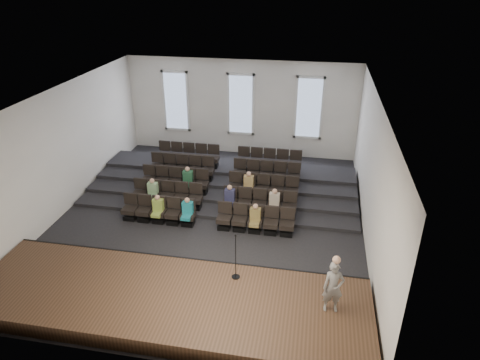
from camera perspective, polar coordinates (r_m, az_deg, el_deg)
name	(u,v)px	position (r m, az deg, el deg)	size (l,w,h in m)	color
ground	(210,219)	(17.32, -4.03, -5.15)	(14.00, 14.00, 0.00)	black
ceiling	(205,97)	(15.31, -4.63, 11.04)	(12.00, 14.00, 0.02)	white
wall_back	(241,108)	(22.59, 0.13, 9.59)	(12.00, 0.04, 5.00)	white
wall_front	(133,283)	(10.50, -14.02, -13.19)	(12.00, 0.04, 5.00)	white
wall_left	(62,151)	(18.53, -22.69, 3.61)	(0.04, 14.00, 5.00)	white
wall_right	(373,174)	(15.84, 17.30, 0.73)	(0.04, 14.00, 5.00)	white
stage	(168,301)	(13.27, -9.59, -15.59)	(11.80, 3.60, 0.50)	#472E1E
stage_lip	(185,264)	(14.55, -7.29, -11.06)	(11.80, 0.06, 0.52)	black
risers	(226,180)	(19.92, -1.84, 0.03)	(11.80, 4.80, 0.60)	black
seating_rows	(218,186)	(18.29, -2.93, -0.84)	(6.80, 4.70, 1.67)	black
windows	(241,105)	(22.47, 0.10, 10.02)	(8.44, 0.10, 3.24)	white
audience	(211,197)	(17.18, -3.85, -2.29)	(5.45, 2.64, 1.10)	#8CA441
speaker	(333,287)	(12.22, 12.32, -13.80)	(0.57, 0.37, 1.57)	slate
mic_stand	(236,265)	(13.23, -0.58, -11.25)	(0.26, 0.26, 1.57)	black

